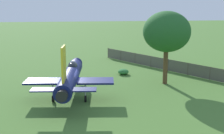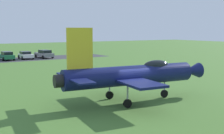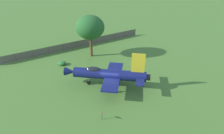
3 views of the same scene
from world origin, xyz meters
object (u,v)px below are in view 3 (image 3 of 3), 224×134
object	(u,v)px
info_plaque	(102,114)
shade_tree	(90,27)
display_jet	(107,74)
shrub_near_fence	(62,63)

from	to	relation	value
info_plaque	shade_tree	bearing A→B (deg)	-78.39
display_jet	info_plaque	distance (m)	6.92
display_jet	info_plaque	size ratio (longest dim) A/B	10.70
shade_tree	display_jet	bearing A→B (deg)	109.96
display_jet	shade_tree	bearing A→B (deg)	-64.42
display_jet	shrub_near_fence	world-z (taller)	display_jet
display_jet	shrub_near_fence	distance (m)	10.47
display_jet	info_plaque	world-z (taller)	display_jet
shade_tree	shrub_near_fence	xyz separation A→B (m)	(4.66, 3.82, -5.24)
display_jet	shade_tree	size ratio (longest dim) A/B	1.58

